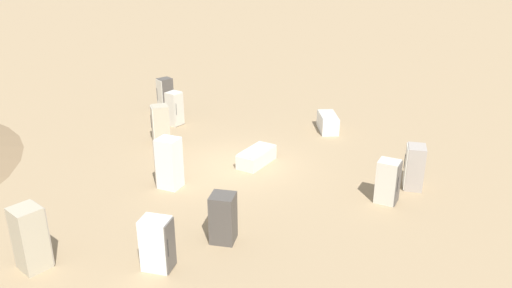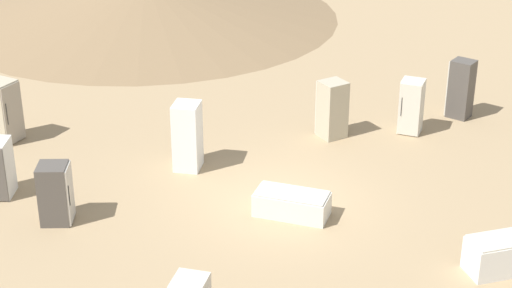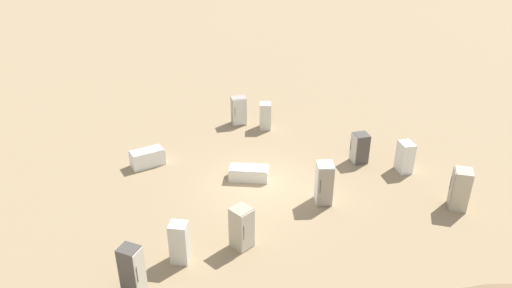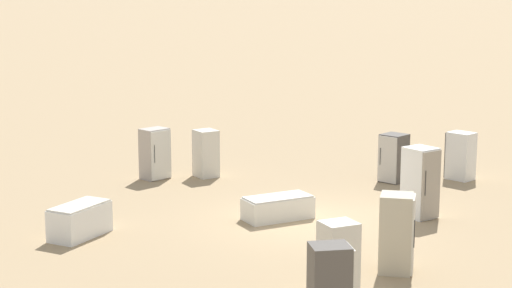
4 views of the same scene
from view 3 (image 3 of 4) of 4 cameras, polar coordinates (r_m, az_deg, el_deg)
ground_plane at (r=22.21m, az=0.31°, el=-4.76°), size 1000.00×1000.00×0.00m
discarded_fridge_0 at (r=27.49m, az=-1.99°, el=3.84°), size 0.91×0.97×1.56m
discarded_fridge_1 at (r=24.21m, az=11.77°, el=-0.45°), size 0.91×0.93×1.46m
discarded_fridge_2 at (r=22.55m, az=-0.84°, el=-3.34°), size 1.80×1.80×0.59m
discarded_fridge_3 at (r=24.12m, az=-12.31°, el=-1.54°), size 1.02×1.66×0.79m
discarded_fridge_4 at (r=20.87m, az=7.79°, el=-4.46°), size 1.01×0.98×1.82m
discarded_fridge_5 at (r=17.05m, az=-13.99°, el=-13.80°), size 0.85×0.79×1.77m
discarded_fridge_6 at (r=17.97m, az=-8.72°, el=-11.04°), size 0.86×0.86×1.59m
discarded_fridge_7 at (r=21.97m, az=22.28°, el=-4.80°), size 1.00×1.01×1.77m
discarded_fridge_8 at (r=26.97m, az=1.07°, el=3.25°), size 0.92×0.92×1.47m
discarded_fridge_9 at (r=18.38m, az=-1.65°, el=-9.53°), size 0.77×0.73×1.66m
discarded_fridge_10 at (r=23.95m, az=16.66°, el=-1.42°), size 0.96×0.87×1.46m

